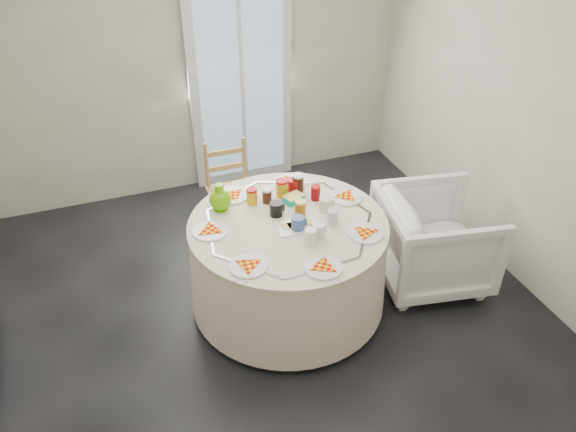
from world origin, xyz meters
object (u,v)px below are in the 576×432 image
object	(u,v)px
green_pitcher	(220,194)
wooden_chair	(231,188)
armchair	(434,239)
table	(288,264)

from	to	relation	value
green_pitcher	wooden_chair	bearing A→B (deg)	77.74
wooden_chair	armchair	xyz separation A→B (m)	(1.31, -1.14, -0.08)
armchair	green_pitcher	world-z (taller)	green_pitcher
table	green_pitcher	size ratio (longest dim) A/B	7.09
table	green_pitcher	world-z (taller)	green_pitcher
table	wooden_chair	size ratio (longest dim) A/B	1.68
table	wooden_chair	xyz separation A→B (m)	(-0.14, 1.01, 0.09)
armchair	green_pitcher	bearing A→B (deg)	83.81
table	green_pitcher	distance (m)	0.71
green_pitcher	armchair	bearing A→B (deg)	-8.23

